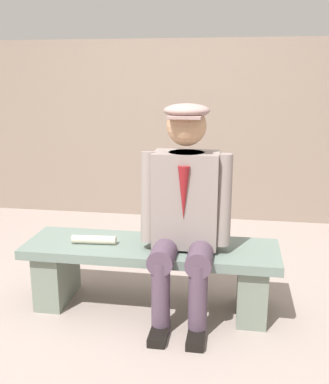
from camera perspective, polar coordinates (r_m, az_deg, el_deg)
ground_plane at (r=3.06m, az=-1.69°, el=-14.18°), size 30.00×30.00×0.00m
bench at (r=2.94m, az=-1.73°, el=-9.33°), size 1.61×0.48×0.43m
seated_man at (r=2.70m, az=2.57°, el=-1.67°), size 0.55×0.59×1.32m
rolled_magazine at (r=2.93m, az=-8.89°, el=-5.98°), size 0.29×0.07×0.05m
stadium_wall at (r=4.79m, az=2.96°, el=7.79°), size 12.00×0.24×1.83m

